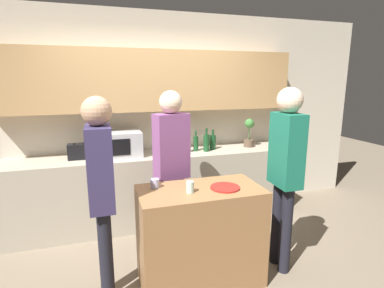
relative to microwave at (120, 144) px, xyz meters
name	(u,v)px	position (x,y,z in m)	size (l,w,h in m)	color
ground_plane	(186,287)	(0.43, -1.40, -1.07)	(14.00, 14.00, 0.00)	#7F705B
back_wall	(150,103)	(0.43, 0.26, 0.47)	(6.40, 0.40, 2.70)	beige
back_counter	(156,188)	(0.43, -0.01, -0.61)	(3.60, 0.62, 0.92)	#B7AD99
kitchen_island	(200,236)	(0.59, -1.33, -0.62)	(1.09, 0.57, 0.90)	#996B42
microwave	(120,144)	(0.00, 0.00, 0.00)	(0.52, 0.39, 0.30)	#B7BABC
toaster	(80,151)	(-0.47, 0.00, -0.06)	(0.26, 0.16, 0.18)	black
potted_plant	(249,133)	(1.76, 0.00, 0.05)	(0.14, 0.14, 0.40)	brown
bottle_0	(189,145)	(0.86, -0.05, -0.06)	(0.06, 0.06, 0.24)	silver
bottle_1	(196,143)	(0.97, -0.02, -0.05)	(0.06, 0.06, 0.27)	#194723
bottle_2	(206,142)	(1.10, -0.08, -0.03)	(0.08, 0.08, 0.31)	#194723
bottle_3	(213,142)	(1.22, 0.00, -0.05)	(0.08, 0.08, 0.27)	#194723
plate_on_island	(225,187)	(0.80, -1.39, -0.16)	(0.26, 0.26, 0.01)	red
cup_0	(190,187)	(0.48, -1.39, -0.12)	(0.07, 0.07, 0.10)	silver
cup_1	(155,183)	(0.21, -1.20, -0.13)	(0.08, 0.08, 0.08)	#B6B4E0
person_left	(286,164)	(1.42, -1.37, 0.00)	(0.23, 0.35, 1.77)	black
person_center	(101,184)	(-0.23, -1.34, -0.04)	(0.23, 0.34, 1.72)	black
person_right	(172,159)	(0.46, -0.79, -0.03)	(0.37, 0.26, 1.73)	black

